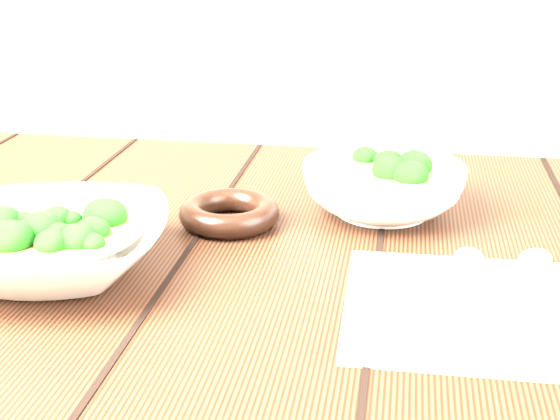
% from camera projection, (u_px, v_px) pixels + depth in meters
% --- Properties ---
extents(table, '(1.20, 0.80, 0.75)m').
position_uv_depth(table, '(212.00, 346.00, 0.87)').
color(table, '#381A10').
rests_on(table, ground).
extents(soup_bowl_front, '(0.27, 0.27, 0.07)m').
position_uv_depth(soup_bowl_front, '(51.00, 243.00, 0.76)').
color(soup_bowl_front, silver).
rests_on(soup_bowl_front, table).
extents(soup_bowl_back, '(0.20, 0.20, 0.07)m').
position_uv_depth(soup_bowl_back, '(383.00, 187.00, 0.92)').
color(soup_bowl_back, silver).
rests_on(soup_bowl_back, table).
extents(trivet, '(0.15, 0.15, 0.03)m').
position_uv_depth(trivet, '(229.00, 213.00, 0.89)').
color(trivet, black).
rests_on(trivet, table).
extents(napkin, '(0.24, 0.20, 0.01)m').
position_uv_depth(napkin, '(483.00, 311.00, 0.69)').
color(napkin, beige).
rests_on(napkin, table).
extents(spoon_left, '(0.04, 0.20, 0.01)m').
position_uv_depth(spoon_left, '(468.00, 276.00, 0.73)').
color(spoon_left, '#A29E8F').
rests_on(spoon_left, napkin).
extents(spoon_right, '(0.09, 0.19, 0.01)m').
position_uv_depth(spoon_right, '(526.00, 274.00, 0.73)').
color(spoon_right, '#A29E8F').
rests_on(spoon_right, napkin).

